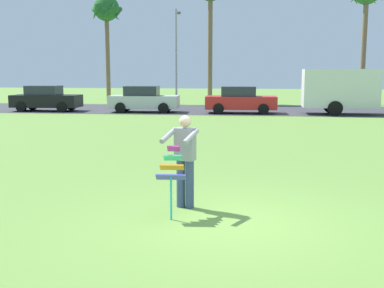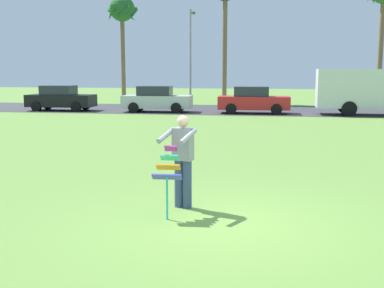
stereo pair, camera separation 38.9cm
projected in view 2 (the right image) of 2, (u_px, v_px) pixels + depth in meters
name	position (u px, v px, depth m)	size (l,w,h in m)	color
ground_plane	(225.00, 223.00, 8.04)	(120.00, 120.00, 0.00)	olive
road_strip	(261.00, 110.00, 30.81)	(120.00, 8.00, 0.01)	#38383D
person_kite_flyer	(183.00, 158.00, 8.83)	(0.67, 0.74, 1.73)	#384772
kite_held	(168.00, 170.00, 8.29)	(0.52, 0.65, 1.22)	#D83399
parked_car_black	(61.00, 98.00, 30.43)	(4.23, 1.89, 1.60)	black
parked_car_silver	(157.00, 99.00, 29.39)	(4.26, 1.96, 1.60)	silver
parked_car_red	(253.00, 100.00, 28.42)	(4.24, 1.92, 1.60)	red
parked_truck_grey_van	(369.00, 90.00, 27.25)	(6.73, 2.19, 2.62)	gray
palm_tree_left_near	(122.00, 13.00, 39.71)	(2.58, 2.71, 8.66)	brown
streetlight_pole	(191.00, 51.00, 35.64)	(0.24, 1.65, 7.00)	#9E9EA3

